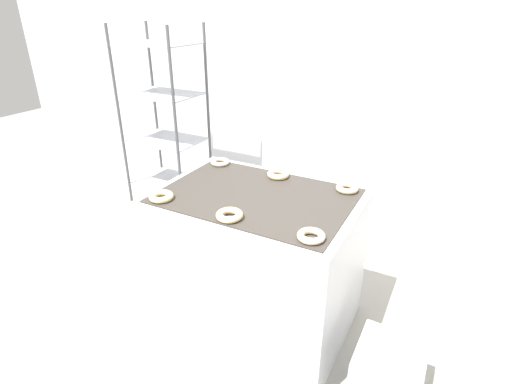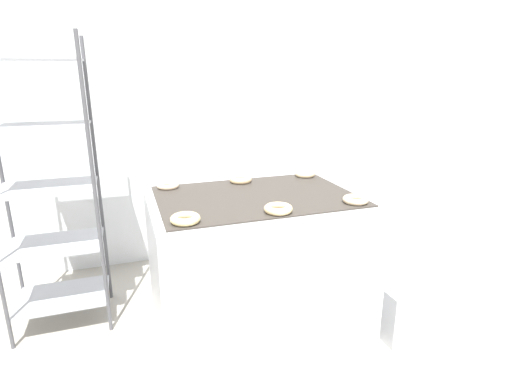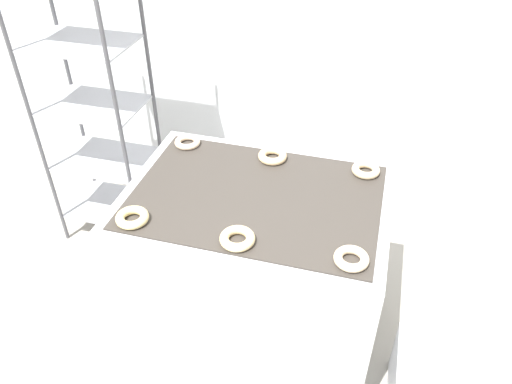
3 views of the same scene
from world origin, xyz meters
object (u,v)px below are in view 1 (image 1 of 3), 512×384
(baking_rack_cart, at_px, (167,140))
(donut_near_left, at_px, (161,196))
(glaze_bin, at_px, (387,376))
(donut_far_left, at_px, (220,162))
(donut_far_right, at_px, (347,188))
(donut_near_center, at_px, (229,215))
(donut_near_right, at_px, (311,236))
(donut_far_center, at_px, (279,174))
(fryer_machine, at_px, (256,261))

(baking_rack_cart, relative_size, donut_near_left, 13.11)
(glaze_bin, height_order, donut_far_left, donut_far_left)
(donut_far_right, bearing_deg, donut_near_center, -125.68)
(baking_rack_cart, bearing_deg, donut_near_right, -28.97)
(donut_near_center, relative_size, donut_far_center, 1.01)
(baking_rack_cart, distance_m, donut_far_left, 0.78)
(donut_near_left, bearing_deg, donut_far_left, 90.26)
(donut_near_right, xyz_separation_m, donut_far_right, (-0.00, 0.63, 0.00))
(fryer_machine, relative_size, donut_far_right, 8.96)
(donut_near_left, height_order, donut_near_right, donut_near_left)
(donut_near_left, bearing_deg, donut_far_center, 53.31)
(fryer_machine, distance_m, donut_near_left, 0.76)
(donut_near_right, bearing_deg, baking_rack_cart, 151.03)
(donut_near_left, xyz_separation_m, donut_near_right, (0.94, 0.00, -0.00))
(fryer_machine, height_order, glaze_bin, fryer_machine)
(donut_far_center, height_order, donut_far_right, donut_far_center)
(donut_near_right, bearing_deg, donut_far_left, 145.78)
(fryer_machine, distance_m, donut_far_right, 0.76)
(donut_far_left, xyz_separation_m, donut_far_right, (0.94, -0.01, 0.00))
(donut_near_center, bearing_deg, glaze_bin, 6.50)
(baking_rack_cart, relative_size, donut_far_left, 13.97)
(donut_far_center, bearing_deg, glaze_bin, -29.81)
(fryer_machine, height_order, donut_near_left, donut_near_left)
(donut_near_right, height_order, donut_far_right, same)
(glaze_bin, bearing_deg, donut_far_right, 130.91)
(baking_rack_cart, height_order, glaze_bin, baking_rack_cart)
(glaze_bin, distance_m, donut_near_left, 1.62)
(fryer_machine, xyz_separation_m, donut_near_center, (0.01, -0.32, 0.51))
(fryer_machine, relative_size, donut_near_center, 8.32)
(glaze_bin, xyz_separation_m, donut_far_center, (-0.93, 0.53, 0.82))
(baking_rack_cart, bearing_deg, fryer_machine, -27.09)
(fryer_machine, height_order, donut_far_right, donut_far_right)
(fryer_machine, height_order, baking_rack_cart, baking_rack_cart)
(donut_near_center, height_order, donut_far_left, donut_near_center)
(fryer_machine, bearing_deg, donut_far_center, 89.28)
(donut_near_center, xyz_separation_m, donut_near_right, (0.46, 0.01, -0.00))
(donut_near_right, relative_size, donut_far_left, 1.04)
(donut_far_left, relative_size, donut_far_center, 0.92)
(donut_near_right, distance_m, donut_far_left, 1.14)
(fryer_machine, relative_size, glaze_bin, 3.27)
(fryer_machine, relative_size, baking_rack_cart, 0.65)
(donut_near_right, bearing_deg, glaze_bin, 11.77)
(donut_near_center, bearing_deg, donut_far_left, 126.35)
(donut_near_left, bearing_deg, donut_far_right, 34.12)
(fryer_machine, xyz_separation_m, donut_far_left, (-0.47, 0.33, 0.50))
(glaze_bin, bearing_deg, donut_far_left, 158.71)
(donut_far_right, bearing_deg, donut_far_left, 179.28)
(fryer_machine, height_order, donut_far_left, donut_far_left)
(fryer_machine, xyz_separation_m, baking_rack_cart, (-1.19, 0.61, 0.48))
(donut_near_center, xyz_separation_m, donut_far_left, (-0.48, 0.65, -0.00))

